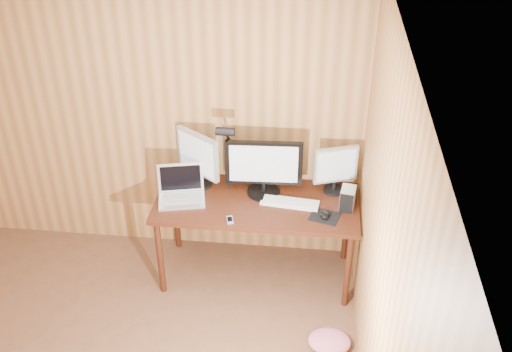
% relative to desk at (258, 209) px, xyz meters
% --- Properties ---
extents(room_shell, '(4.00, 4.00, 4.00)m').
position_rel_desk_xyz_m(room_shell, '(-0.93, -1.70, 0.62)').
color(room_shell, brown).
rests_on(room_shell, ground).
extents(desk, '(1.60, 0.70, 0.75)m').
position_rel_desk_xyz_m(desk, '(0.00, 0.00, 0.00)').
color(desk, '#3A180C').
rests_on(desk, floor).
extents(monitor_center, '(0.61, 0.26, 0.47)m').
position_rel_desk_xyz_m(monitor_center, '(0.04, 0.05, 0.37)').
color(monitor_center, black).
rests_on(monitor_center, desk).
extents(monitor_left, '(0.37, 0.27, 0.48)m').
position_rel_desk_xyz_m(monitor_left, '(-0.49, 0.12, 0.38)').
color(monitor_left, black).
rests_on(monitor_left, desk).
extents(monitor_right, '(0.35, 0.17, 0.40)m').
position_rel_desk_xyz_m(monitor_right, '(0.60, 0.14, 0.34)').
color(monitor_right, black).
rests_on(monitor_right, desk).
extents(laptop, '(0.41, 0.35, 0.26)m').
position_rel_desk_xyz_m(laptop, '(-0.60, -0.08, 0.19)').
color(laptop, silver).
rests_on(laptop, desk).
extents(keyboard, '(0.47, 0.19, 0.02)m').
position_rel_desk_xyz_m(keyboard, '(0.26, -0.08, 0.13)').
color(keyboard, white).
rests_on(keyboard, desk).
extents(mousepad, '(0.26, 0.23, 0.00)m').
position_rel_desk_xyz_m(mousepad, '(0.54, -0.22, 0.12)').
color(mousepad, black).
rests_on(mousepad, desk).
extents(mouse, '(0.08, 0.12, 0.04)m').
position_rel_desk_xyz_m(mouse, '(0.54, -0.22, 0.15)').
color(mouse, black).
rests_on(mouse, mousepad).
extents(hard_drive, '(0.13, 0.17, 0.17)m').
position_rel_desk_xyz_m(hard_drive, '(0.70, -0.08, 0.21)').
color(hard_drive, silver).
rests_on(hard_drive, desk).
extents(phone, '(0.07, 0.10, 0.01)m').
position_rel_desk_xyz_m(phone, '(-0.17, -0.34, 0.13)').
color(phone, silver).
rests_on(phone, desk).
extents(speaker, '(0.05, 0.05, 0.13)m').
position_rel_desk_xyz_m(speaker, '(0.75, 0.03, 0.19)').
color(speaker, black).
rests_on(speaker, desk).
extents(desk_lamp, '(0.14, 0.21, 0.63)m').
position_rel_desk_xyz_m(desk_lamp, '(-0.25, 0.09, 0.51)').
color(desk_lamp, black).
rests_on(desk_lamp, desk).
extents(fabric_pile, '(0.39, 0.35, 0.10)m').
position_rel_desk_xyz_m(fabric_pile, '(0.62, -0.81, -0.58)').
color(fabric_pile, '#CE647F').
rests_on(fabric_pile, floor).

